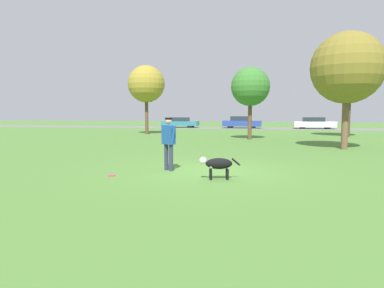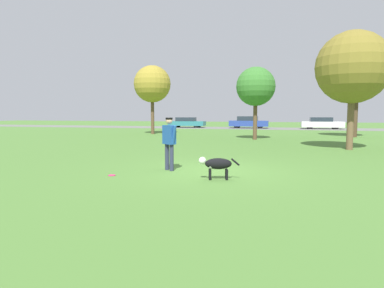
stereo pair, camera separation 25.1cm
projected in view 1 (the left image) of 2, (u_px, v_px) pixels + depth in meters
ground_plane at (207, 171)px, 10.68m from camera, size 120.00×120.00×0.00m
far_road_strip at (254, 128)px, 40.18m from camera, size 120.00×6.00×0.01m
person at (169, 139)px, 10.65m from camera, size 0.63×0.50×1.66m
dog at (217, 164)px, 9.25m from camera, size 1.11×0.47×0.61m
frisbee at (112, 176)px, 9.79m from camera, size 0.21×0.21×0.02m
tree_mid_center at (250, 87)px, 23.04m from camera, size 2.62×2.62×4.88m
tree_far_right at (349, 76)px, 25.45m from camera, size 3.52×3.52×6.35m
tree_near_right at (347, 68)px, 16.64m from camera, size 3.49×3.49×5.74m
tree_far_left at (146, 84)px, 28.88m from camera, size 3.12×3.12×5.81m
parked_car_teal at (180, 122)px, 42.44m from camera, size 4.48×1.72×1.26m
parked_car_blue at (242, 122)px, 40.67m from camera, size 4.56×1.77×1.42m
parked_car_white at (314, 123)px, 38.88m from camera, size 4.54×1.77×1.32m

